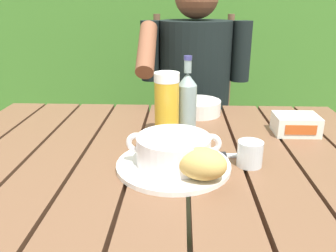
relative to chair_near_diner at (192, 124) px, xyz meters
The scene contains 13 objects.
dining_table 0.90m from the chair_near_diner, 97.21° to the right, with size 1.22×0.87×0.72m.
hedge_backdrop 1.07m from the chair_near_diner, 86.75° to the left, with size 3.56×0.86×2.60m.
chair_near_diner is the anchor object (origin of this frame).
person_eating 0.31m from the chair_near_diner, 90.79° to the right, with size 0.48×0.47×1.23m.
serving_plate 1.01m from the chair_near_diner, 94.50° to the right, with size 0.28×0.28×0.01m.
soup_bowl 1.02m from the chair_near_diner, 94.50° to the right, with size 0.23×0.18×0.08m.
bread_roll 1.09m from the chair_near_diner, 90.81° to the right, with size 0.14×0.12×0.07m.
beer_glass 0.85m from the chair_near_diner, 97.54° to the right, with size 0.07×0.07×0.19m.
beer_bottle 0.81m from the chair_near_diner, 93.31° to the right, with size 0.06×0.06×0.23m.
water_glass_small 1.00m from the chair_near_diner, 83.60° to the right, with size 0.06×0.06×0.06m.
butter_tub 0.83m from the chair_near_diner, 68.71° to the right, with size 0.13×0.10×0.06m.
table_knife 0.95m from the chair_near_diner, 86.57° to the right, with size 0.14×0.03×0.01m.
diner_bowl 0.61m from the chair_near_diner, 90.00° to the right, with size 0.16×0.16×0.05m.
Camera 1 is at (0.05, -0.85, 1.10)m, focal length 36.80 mm.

